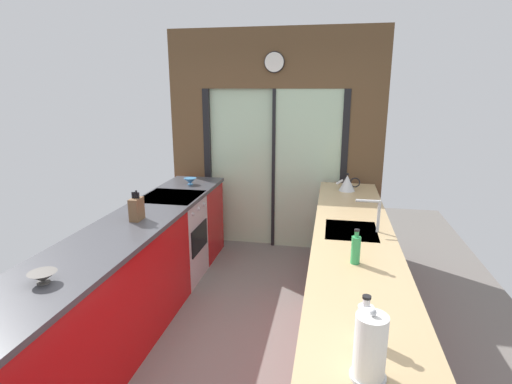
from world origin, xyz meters
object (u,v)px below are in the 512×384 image
(knife_block, at_px, (137,209))
(oven_range, at_px, (173,238))
(kettle, at_px, (347,183))
(paper_towel_roll, at_px, (370,348))
(soap_bottle_near, at_px, (365,322))
(mixing_bowl_near, at_px, (43,277))
(soap_bottle_far, at_px, (356,249))
(mixing_bowl_far, at_px, (190,181))

(knife_block, bearing_deg, oven_range, 91.35)
(knife_block, relative_size, kettle, 1.01)
(oven_range, bearing_deg, kettle, 17.83)
(oven_range, xyz_separation_m, paper_towel_roll, (1.80, -2.39, 0.60))
(soap_bottle_near, bearing_deg, kettle, 89.96)
(oven_range, distance_m, knife_block, 0.96)
(mixing_bowl_near, xyz_separation_m, knife_block, (0.00, 1.16, 0.06))
(kettle, height_order, soap_bottle_far, soap_bottle_far)
(oven_range, height_order, mixing_bowl_far, mixing_bowl_far)
(oven_range, bearing_deg, mixing_bowl_far, 88.01)
(mixing_bowl_near, relative_size, paper_towel_roll, 0.54)
(mixing_bowl_far, bearing_deg, soap_bottle_far, -46.20)
(knife_block, bearing_deg, mixing_bowl_near, -90.00)
(mixing_bowl_far, relative_size, soap_bottle_near, 0.66)
(oven_range, distance_m, soap_bottle_far, 2.30)
(knife_block, height_order, soap_bottle_far, knife_block)
(kettle, bearing_deg, knife_block, -142.62)
(mixing_bowl_near, distance_m, soap_bottle_near, 1.79)
(oven_range, distance_m, paper_towel_roll, 3.05)
(mixing_bowl_near, bearing_deg, mixing_bowl_far, 90.00)
(kettle, relative_size, soap_bottle_far, 1.12)
(knife_block, bearing_deg, soap_bottle_near, -37.68)
(soap_bottle_near, height_order, soap_bottle_far, soap_bottle_far)
(oven_range, bearing_deg, soap_bottle_far, -36.40)
(mixing_bowl_far, height_order, soap_bottle_far, soap_bottle_far)
(oven_range, height_order, paper_towel_roll, paper_towel_roll)
(soap_bottle_near, bearing_deg, knife_block, 142.32)
(mixing_bowl_near, bearing_deg, oven_range, 90.54)
(mixing_bowl_far, xyz_separation_m, knife_block, (0.00, -1.31, 0.06))
(soap_bottle_far, relative_size, paper_towel_roll, 0.77)
(mixing_bowl_near, distance_m, knife_block, 1.16)
(knife_block, relative_size, paper_towel_roll, 0.88)
(mixing_bowl_near, bearing_deg, soap_bottle_far, 19.00)
(kettle, bearing_deg, mixing_bowl_near, -125.29)
(oven_range, bearing_deg, paper_towel_roll, -53.08)
(kettle, bearing_deg, soap_bottle_far, -90.06)
(paper_towel_roll, bearing_deg, mixing_bowl_near, 165.66)
(oven_range, distance_m, mixing_bowl_far, 0.73)
(mixing_bowl_far, relative_size, paper_towel_roll, 0.49)
(soap_bottle_near, distance_m, paper_towel_roll, 0.24)
(oven_range, height_order, mixing_bowl_near, mixing_bowl_near)
(oven_range, xyz_separation_m, soap_bottle_far, (1.80, -1.33, 0.56))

